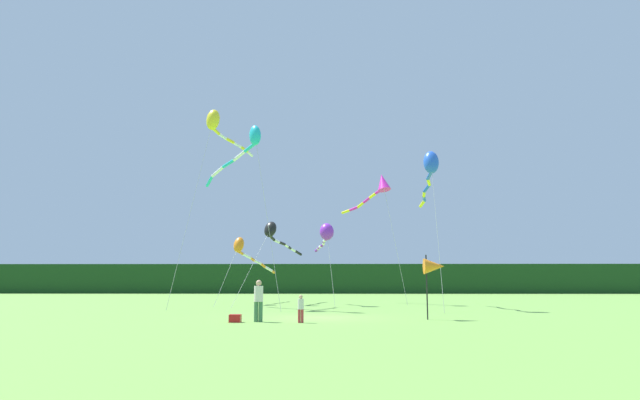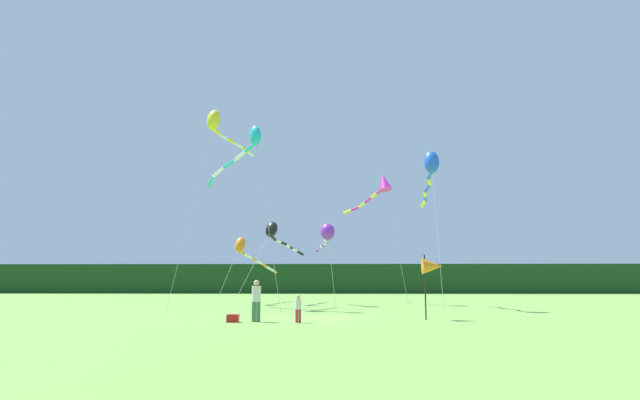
% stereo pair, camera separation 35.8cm
% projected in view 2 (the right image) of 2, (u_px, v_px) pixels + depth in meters
% --- Properties ---
extents(ground_plane, '(120.00, 120.00, 0.00)m').
position_uv_depth(ground_plane, '(316.00, 318.00, 24.98)').
color(ground_plane, '#6B9E42').
extents(distant_treeline, '(108.00, 2.79, 3.71)m').
position_uv_depth(distant_treeline, '(329.00, 279.00, 69.76)').
color(distant_treeline, '#193D19').
rests_on(distant_treeline, ground).
extents(person_adult, '(0.38, 0.38, 1.72)m').
position_uv_depth(person_adult, '(256.00, 298.00, 22.60)').
color(person_adult, '#3F724C').
rests_on(person_adult, ground).
extents(person_child, '(0.25, 0.25, 1.12)m').
position_uv_depth(person_child, '(298.00, 307.00, 22.07)').
color(person_child, '#B23338').
rests_on(person_child, ground).
extents(cooler_box, '(0.47, 0.40, 0.32)m').
position_uv_depth(cooler_box, '(233.00, 318.00, 22.29)').
color(cooler_box, red).
rests_on(cooler_box, ground).
extents(banner_flag_pole, '(0.90, 0.70, 2.83)m').
position_uv_depth(banner_flag_pole, '(432.00, 267.00, 24.01)').
color(banner_flag_pole, black).
rests_on(banner_flag_pole, ground).
extents(kite_magenta, '(4.34, 6.12, 9.57)m').
position_uv_depth(kite_magenta, '(381.00, 185.00, 40.16)').
color(kite_magenta, '#B2B2B2').
rests_on(kite_magenta, ground).
extents(kite_black, '(3.90, 10.09, 5.99)m').
position_uv_depth(kite_black, '(275.00, 234.00, 39.31)').
color(kite_black, '#B2B2B2').
rests_on(kite_black, ground).
extents(kite_purple, '(1.53, 5.64, 5.71)m').
position_uv_depth(kite_purple, '(327.00, 233.00, 37.42)').
color(kite_purple, '#B2B2B2').
rests_on(kite_purple, ground).
extents(kite_orange, '(3.06, 9.27, 4.87)m').
position_uv_depth(kite_orange, '(246.00, 251.00, 39.62)').
color(kite_orange, '#B2B2B2').
rests_on(kite_orange, ground).
extents(kite_yellow, '(3.76, 7.01, 12.70)m').
position_uv_depth(kite_yellow, '(217.00, 124.00, 35.32)').
color(kite_yellow, '#B2B2B2').
rests_on(kite_yellow, ground).
extents(kite_cyan, '(6.10, 7.61, 11.17)m').
position_uv_depth(kite_cyan, '(247.00, 145.00, 33.91)').
color(kite_cyan, '#B2B2B2').
rests_on(kite_cyan, ground).
extents(kite_blue, '(1.03, 9.44, 9.56)m').
position_uv_depth(kite_blue, '(431.00, 168.00, 33.26)').
color(kite_blue, '#B2B2B2').
rests_on(kite_blue, ground).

